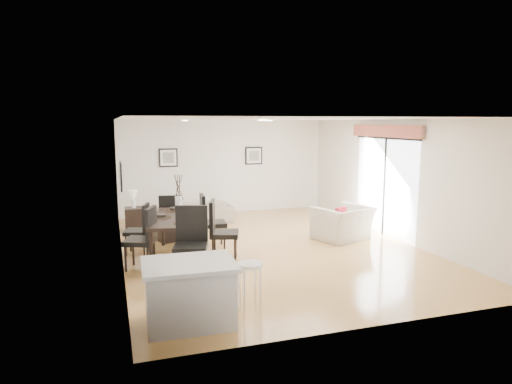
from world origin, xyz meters
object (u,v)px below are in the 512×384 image
object	(u,v)px
side_table	(134,219)
kitchen_island	(190,293)
armchair	(343,223)
dining_table	(179,221)
dining_chair_foot	(171,216)
coffee_table	(178,228)
sofa	(193,211)
dining_chair_wfar	(141,226)
bar_stool	(250,270)
dining_chair_head	(191,238)
dining_chair_wnear	(145,235)
dining_chair_efar	(209,218)
dining_chair_enear	(219,227)

from	to	relation	value
side_table	kitchen_island	distance (m)	5.58
armchair	dining_table	bearing A→B (deg)	-14.40
dining_chair_foot	coffee_table	size ratio (longest dim) A/B	0.96
sofa	coffee_table	size ratio (longest dim) A/B	1.84
sofa	dining_chair_wfar	bearing A→B (deg)	57.29
armchair	bar_stool	distance (m)	4.59
dining_chair_head	coffee_table	xyz separation A→B (m)	(0.17, 2.80, -0.46)
sofa	coffee_table	distance (m)	1.54
coffee_table	kitchen_island	world-z (taller)	kitchen_island
dining_chair_foot	kitchen_island	world-z (taller)	dining_chair_foot
dining_chair_head	bar_stool	xyz separation A→B (m)	(0.49, -1.83, -0.04)
dining_chair_wnear	side_table	distance (m)	3.08
dining_table	side_table	xyz separation A→B (m)	(-0.74, 2.53, -0.45)
side_table	dining_chair_wnear	bearing A→B (deg)	-89.21
dining_chair_wfar	dining_chair_head	bearing A→B (deg)	40.01
bar_stool	dining_chair_foot	bearing A→B (deg)	97.14
dining_chair_wnear	side_table	bearing A→B (deg)	-157.10
coffee_table	side_table	xyz separation A→B (m)	(-0.94, 0.94, 0.07)
dining_chair_efar	dining_chair_enear	bearing A→B (deg)	-175.39
dining_chair_enear	dining_chair_foot	xyz separation A→B (m)	(-0.70, 1.68, -0.06)
dining_chair_head	dining_chair_foot	bearing A→B (deg)	106.96
dining_chair_wnear	dining_chair_wfar	size ratio (longest dim) A/B	1.12
dining_table	coffee_table	size ratio (longest dim) A/B	1.91
dining_chair_foot	side_table	size ratio (longest dim) A/B	1.85
bar_stool	dining_chair_wfar	bearing A→B (deg)	109.20
dining_chair_head	dining_chair_foot	distance (m)	2.43
dining_table	side_table	size ratio (longest dim) A/B	3.69
dining_chair_enear	kitchen_island	world-z (taller)	dining_chair_enear
side_table	bar_stool	distance (m)	5.72
dining_table	dining_chair_efar	distance (m)	0.85
sofa	dining_chair_head	xyz separation A→B (m)	(-0.77, -4.22, 0.38)
dining_table	dining_chair_wnear	bearing A→B (deg)	-130.11
sofa	dining_chair_wfar	world-z (taller)	dining_chair_wfar
dining_table	dining_chair_wfar	size ratio (longest dim) A/B	2.09
dining_chair_efar	dining_chair_head	world-z (taller)	dining_chair_head
sofa	side_table	distance (m)	1.61
dining_chair_foot	bar_stool	world-z (taller)	dining_chair_foot
sofa	coffee_table	xyz separation A→B (m)	(-0.60, -1.42, -0.08)
dining_chair_head	sofa	bearing A→B (deg)	95.61
dining_chair_enear	dining_chair_head	xyz separation A→B (m)	(-0.66, -0.75, 0.03)
dining_chair_foot	sofa	bearing A→B (deg)	-104.86
coffee_table	kitchen_island	bearing A→B (deg)	-118.78
dining_chair_wfar	bar_stool	bearing A→B (deg)	35.64
dining_chair_head	side_table	world-z (taller)	dining_chair_head
dining_chair_foot	dining_chair_enear	bearing A→B (deg)	122.18
kitchen_island	armchair	bearing A→B (deg)	41.32
dining_chair_wnear	bar_stool	world-z (taller)	dining_chair_wnear
bar_stool	dining_chair_wnear	bearing A→B (deg)	115.81
dining_chair_wnear	dining_chair_efar	bearing A→B (deg)	148.72
dining_chair_head	coffee_table	world-z (taller)	dining_chair_head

